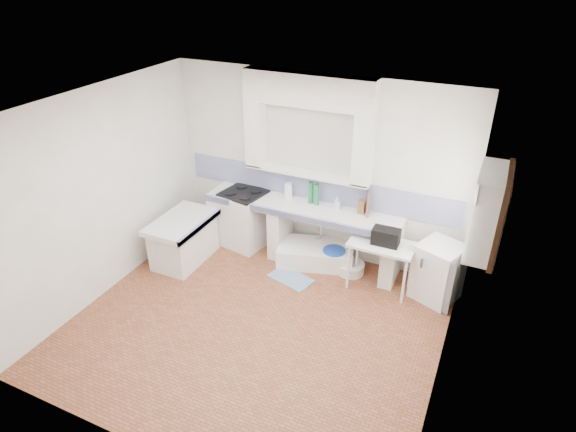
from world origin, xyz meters
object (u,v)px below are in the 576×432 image
at_px(side_table, 380,266).
at_px(stove, 245,219).
at_px(sink, 315,255).
at_px(fridge, 438,272).

bearing_deg(side_table, stove, 174.73).
xyz_separation_m(sink, fridge, (1.81, -0.10, 0.28)).
relative_size(stove, sink, 0.79).
height_order(side_table, fridge, fridge).
distance_m(sink, fridge, 1.83).
bearing_deg(stove, side_table, 3.23).
distance_m(side_table, fridge, 0.78).
height_order(stove, sink, stove).
relative_size(sink, side_table, 1.28).
height_order(sink, fridge, fridge).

